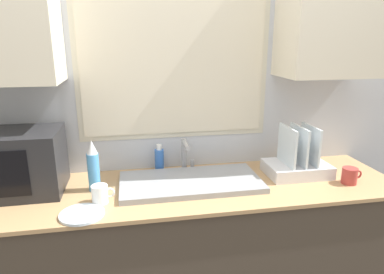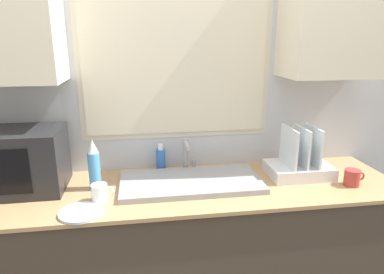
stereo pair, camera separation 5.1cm
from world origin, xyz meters
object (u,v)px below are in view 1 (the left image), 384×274
object	(u,v)px
spray_bottle	(93,167)
mug_near_sink	(100,194)
soap_bottle	(159,159)
microwave	(12,163)
faucet	(185,153)
dish_rack	(297,164)

from	to	relation	value
spray_bottle	mug_near_sink	distance (m)	0.18
soap_bottle	microwave	bearing A→B (deg)	-168.05
microwave	spray_bottle	world-z (taller)	microwave
faucet	dish_rack	size ratio (longest dim) A/B	0.56
microwave	soap_bottle	world-z (taller)	microwave
spray_bottle	mug_near_sink	world-z (taller)	spray_bottle
mug_near_sink	dish_rack	bearing A→B (deg)	8.33
spray_bottle	soap_bottle	distance (m)	0.42
microwave	soap_bottle	distance (m)	0.77
faucet	mug_near_sink	bearing A→B (deg)	-145.14
faucet	dish_rack	bearing A→B (deg)	-14.87
faucet	soap_bottle	size ratio (longest dim) A/B	1.19
dish_rack	spray_bottle	distance (m)	1.13
spray_bottle	soap_bottle	world-z (taller)	spray_bottle
dish_rack	mug_near_sink	world-z (taller)	dish_rack
faucet	microwave	size ratio (longest dim) A/B	0.41
faucet	mug_near_sink	world-z (taller)	faucet
spray_bottle	dish_rack	bearing A→B (deg)	0.30
dish_rack	soap_bottle	size ratio (longest dim) A/B	2.14
faucet	soap_bottle	distance (m)	0.16
spray_bottle	faucet	bearing A→B (deg)	18.71
microwave	mug_near_sink	xyz separation A→B (m)	(0.44, -0.20, -0.11)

